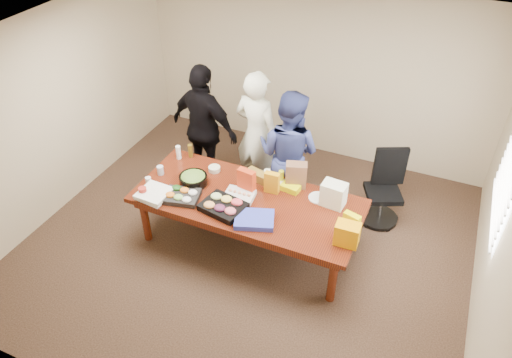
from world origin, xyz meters
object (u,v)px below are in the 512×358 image
at_px(conference_table, 248,222).
at_px(sheet_cake, 240,195).
at_px(office_chair, 384,191).
at_px(person_right, 288,154).
at_px(salad_bowl, 193,180).
at_px(person_center, 257,135).

height_order(conference_table, sheet_cake, sheet_cake).
bearing_deg(office_chair, person_right, 165.97).
bearing_deg(person_right, salad_bowl, 49.63).
height_order(conference_table, office_chair, office_chair).
distance_m(office_chair, person_center, 1.87).
bearing_deg(person_right, office_chair, -163.23).
relative_size(conference_table, office_chair, 2.73).
xyz_separation_m(sheet_cake, salad_bowl, (-0.66, 0.02, 0.03)).
height_order(conference_table, salad_bowl, salad_bowl).
bearing_deg(salad_bowl, office_chair, 27.07).
xyz_separation_m(conference_table, person_center, (-0.35, 1.09, 0.58)).
relative_size(conference_table, person_right, 1.54).
distance_m(conference_table, office_chair, 1.86).
xyz_separation_m(conference_table, office_chair, (1.46, 1.15, 0.14)).
distance_m(person_right, salad_bowl, 1.31).
bearing_deg(conference_table, salad_bowl, 179.24).
distance_m(conference_table, person_right, 1.07).
relative_size(office_chair, person_right, 0.56).
height_order(office_chair, salad_bowl, office_chair).
distance_m(office_chair, person_right, 1.36).
xyz_separation_m(office_chair, salad_bowl, (-2.22, -1.14, 0.30)).
distance_m(person_center, sheet_cake, 1.14).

